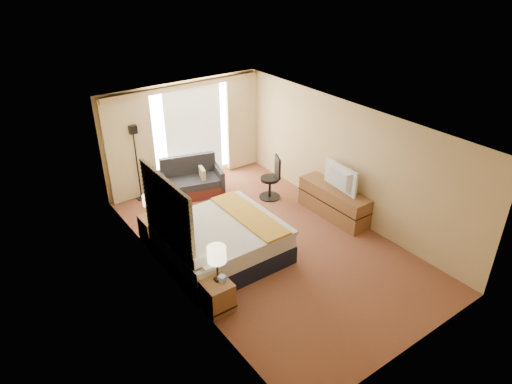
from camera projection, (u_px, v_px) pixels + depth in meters
floor at (268, 242)px, 9.43m from camera, size 4.20×7.00×0.02m
ceiling at (270, 123)px, 8.19m from camera, size 4.20×7.00×0.02m
wall_back at (184, 133)px, 11.31m from camera, size 4.20×0.02×2.60m
wall_front at (421, 282)px, 6.31m from camera, size 4.20×0.02×2.60m
wall_left at (170, 220)px, 7.73m from camera, size 0.02×7.00×2.60m
wall_right at (346, 160)px, 9.89m from camera, size 0.02×7.00×2.60m
headboard at (167, 216)px, 7.90m from camera, size 0.06×1.85×1.50m
nightstand_left at (217, 295)px, 7.59m from camera, size 0.45×0.52×0.55m
nightstand_right at (153, 229)px, 9.37m from camera, size 0.45×0.52×0.55m
media_dresser at (333, 202)px, 10.20m from camera, size 0.50×1.80×0.70m
window at (193, 131)px, 11.41m from camera, size 2.30×0.02×2.30m
curtains at (186, 131)px, 11.17m from camera, size 4.12×0.19×2.56m
bed at (221, 241)px, 8.78m from camera, size 2.17×1.99×1.05m
loveseat at (192, 183)px, 11.14m from camera, size 1.62×1.14×0.92m
floor_lamp at (135, 148)px, 10.46m from camera, size 0.24×0.24×1.87m
desk_chair at (272, 180)px, 10.90m from camera, size 0.53×0.53×1.06m
lamp_left at (217, 255)px, 7.27m from camera, size 0.31×0.31×0.66m
lamp_right at (149, 201)px, 9.03m from camera, size 0.25×0.25×0.52m
tissue_box at (222, 279)px, 7.46m from camera, size 0.14×0.14×0.10m
telephone at (152, 215)px, 9.27m from camera, size 0.20×0.17×0.07m
television at (337, 178)px, 9.81m from camera, size 0.24×1.04×0.59m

